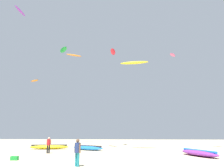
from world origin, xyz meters
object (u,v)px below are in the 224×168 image
(person_foreground, at_px, (77,150))
(kite_aloft_5, at_px, (113,52))
(kite_grounded_mid, at_px, (49,147))
(kite_aloft_4, at_px, (63,50))
(person_midground, at_px, (49,144))
(kite_aloft_0, at_px, (74,55))
(kite_aloft_9, at_px, (34,81))
(cooler_box, at_px, (15,158))
(kite_grounded_far, at_px, (199,153))
(kite_aloft_6, at_px, (134,63))
(kite_aloft_2, at_px, (20,11))
(kite_aloft_3, at_px, (173,55))
(kite_grounded_near, at_px, (87,148))

(person_foreground, relative_size, kite_aloft_5, 0.60)
(kite_grounded_mid, distance_m, kite_aloft_5, 18.75)
(kite_aloft_4, xyz_separation_m, kite_aloft_5, (13.22, -13.56, -6.19))
(person_foreground, relative_size, person_midground, 1.04)
(person_midground, bearing_deg, kite_aloft_0, 166.09)
(kite_aloft_9, bearing_deg, cooler_box, -67.12)
(kite_aloft_9, bearing_deg, kite_grounded_far, -44.58)
(kite_aloft_5, distance_m, kite_aloft_6, 8.96)
(person_midground, height_order, kite_aloft_5, kite_aloft_5)
(cooler_box, distance_m, kite_aloft_6, 18.69)
(kite_aloft_2, xyz_separation_m, kite_aloft_5, (13.70, 7.06, -4.21))
(person_foreground, xyz_separation_m, kite_aloft_5, (1.04, 20.59, 15.00))
(kite_aloft_4, bearing_deg, kite_aloft_9, 161.95)
(kite_grounded_mid, xyz_separation_m, kite_aloft_0, (-1.71, 17.47, 19.61))
(kite_aloft_3, bearing_deg, kite_aloft_9, 163.76)
(kite_aloft_0, xyz_separation_m, kite_aloft_3, (21.67, -4.87, -2.32))
(kite_aloft_2, xyz_separation_m, kite_aloft_4, (0.48, 20.62, 1.98))
(cooler_box, relative_size, kite_aloft_0, 0.15)
(kite_aloft_0, bearing_deg, kite_aloft_6, -54.18)
(person_midground, distance_m, kite_aloft_0, 30.19)
(person_foreground, xyz_separation_m, kite_grounded_near, (-1.78, 13.47, -0.74))
(cooler_box, relative_size, kite_aloft_6, 0.14)
(kite_grounded_far, xyz_separation_m, kite_aloft_0, (-18.95, 24.99, 19.61))
(kite_grounded_mid, distance_m, kite_aloft_4, 29.83)
(kite_grounded_near, distance_m, kite_aloft_2, 22.72)
(person_midground, bearing_deg, kite_aloft_2, -145.43)
(kite_aloft_4, bearing_deg, kite_aloft_0, -32.92)
(person_midground, height_order, cooler_box, person_midground)
(kite_aloft_9, bearing_deg, person_foreground, -61.35)
(cooler_box, height_order, kite_aloft_5, kite_aloft_5)
(person_foreground, relative_size, kite_grounded_far, 0.33)
(cooler_box, xyz_separation_m, kite_aloft_6, (10.22, 10.69, 11.43))
(cooler_box, bearing_deg, kite_aloft_6, 46.29)
(kite_grounded_mid, relative_size, kite_grounded_far, 1.00)
(person_midground, relative_size, kite_grounded_near, 0.34)
(kite_aloft_0, relative_size, kite_aloft_3, 1.75)
(person_midground, bearing_deg, kite_aloft_4, 172.45)
(kite_aloft_4, xyz_separation_m, kite_aloft_6, (16.60, -20.57, -10.63))
(person_midground, xyz_separation_m, kite_aloft_4, (-6.99, 25.37, 21.23))
(kite_grounded_near, distance_m, kite_aloft_4, 31.89)
(person_foreground, bearing_deg, kite_grounded_far, -18.01)
(person_foreground, distance_m, kite_aloft_3, 34.28)
(kite_grounded_mid, xyz_separation_m, kite_aloft_2, (-5.48, -1.02, 19.94))
(kite_grounded_near, height_order, kite_grounded_far, kite_grounded_far)
(person_foreground, distance_m, kite_aloft_4, 41.99)
(kite_aloft_6, bearing_deg, kite_aloft_5, 115.77)
(kite_grounded_far, height_order, kite_aloft_2, kite_aloft_2)
(kite_grounded_near, relative_size, kite_grounded_far, 0.94)
(kite_aloft_6, bearing_deg, kite_aloft_2, -179.83)
(kite_grounded_far, height_order, kite_aloft_9, kite_aloft_9)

